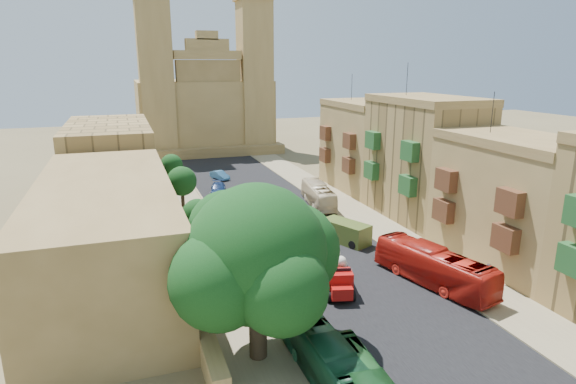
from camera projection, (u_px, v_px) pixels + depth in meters
ground at (430, 363)px, 28.67m from camera, size 260.00×260.00×0.00m
road_surface at (277, 217)px, 56.08m from camera, size 14.00×140.00×0.01m
sidewalk_east at (350, 209)px, 59.07m from camera, size 5.00×140.00×0.01m
sidewalk_west at (195, 225)px, 53.08m from camera, size 5.00×140.00×0.01m
kerb_east at (332, 211)px, 58.27m from camera, size 0.25×140.00×0.12m
kerb_west at (217, 222)px, 53.86m from camera, size 0.25×140.00×0.12m
townhouse_b at (515, 200)px, 42.29m from camera, size 9.00×14.00×14.90m
townhouse_c at (423, 158)px, 54.76m from camera, size 9.00×14.00×17.40m
townhouse_d at (365, 145)px, 67.74m from camera, size 9.00×14.00×15.90m
west_wall at (177, 254)px, 42.77m from camera, size 1.00×40.00×1.80m
west_building_low at (108, 233)px, 38.36m from camera, size 10.00×28.00×8.40m
west_building_mid at (111, 162)px, 61.91m from camera, size 10.00×22.00×10.00m
church at (204, 103)px, 98.04m from camera, size 28.00×22.50×36.30m
ficus_tree at (258, 258)px, 27.73m from camera, size 10.80×9.93×10.80m
street_tree_a at (222, 254)px, 35.55m from camera, size 3.52×3.52×5.41m
street_tree_b at (197, 214)px, 46.65m from camera, size 3.03×3.03×4.65m
street_tree_c at (182, 181)px, 57.46m from camera, size 3.56×3.56×5.48m
street_tree_d at (172, 165)px, 68.53m from camera, size 3.19×3.19×4.90m
red_truck at (337, 273)px, 37.69m from camera, size 3.33×5.70×3.16m
olive_pickup at (345, 232)px, 47.94m from camera, size 4.06×5.46×2.07m
bus_green_north at (323, 355)px, 27.20m from camera, size 2.39×9.39×2.60m
bus_red_east at (434, 267)px, 38.53m from camera, size 5.12×11.21×3.04m
bus_cream_east at (318, 195)px, 60.33m from camera, size 3.74×10.05×2.74m
car_blue_a at (290, 262)px, 41.73m from camera, size 2.83×4.07×1.29m
car_white_a at (247, 231)px, 49.49m from camera, size 2.09×3.87×1.21m
car_cream at (327, 224)px, 51.38m from camera, size 2.44×4.95×1.35m
car_dkblue at (218, 188)px, 66.01m from camera, size 2.97×5.20×1.42m
car_white_b at (261, 192)px, 64.16m from camera, size 2.42×4.12×1.32m
car_blue_b at (220, 175)px, 74.22m from camera, size 2.66×4.12×1.28m
pedestrian_a at (487, 275)px, 38.27m from camera, size 0.71×0.47×1.96m
pedestrian_c at (427, 255)px, 42.77m from camera, size 0.67×1.02×1.61m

